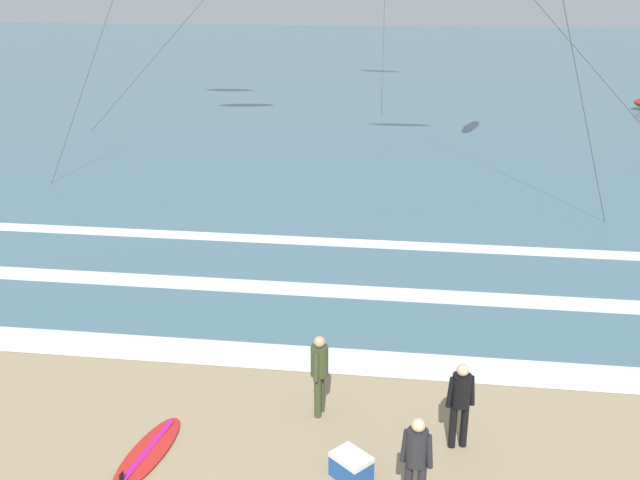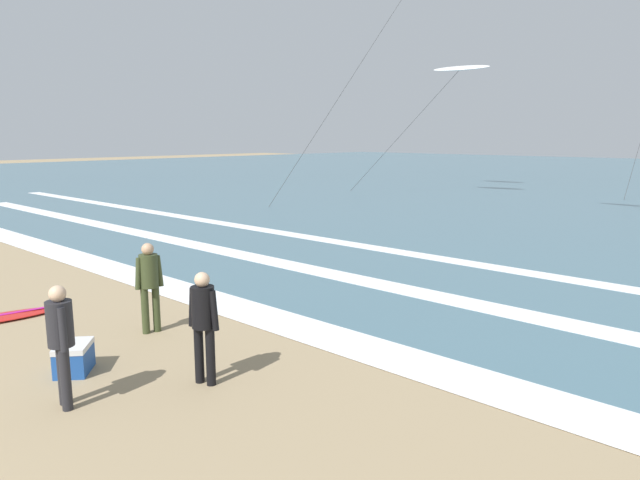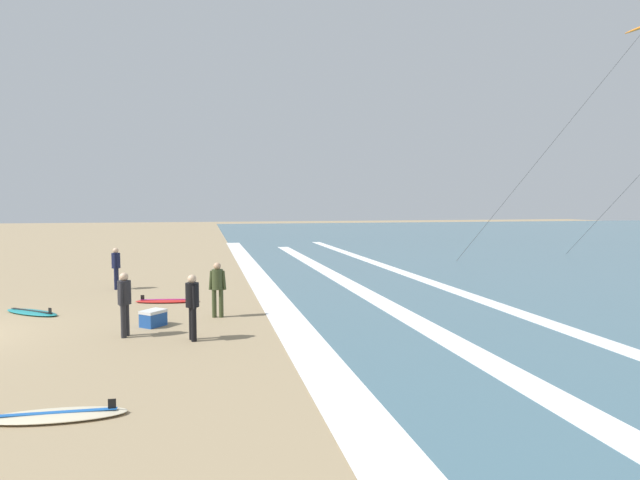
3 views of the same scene
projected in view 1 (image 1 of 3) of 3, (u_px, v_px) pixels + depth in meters
ocean_surface at (412, 72)px, 56.46m from camera, size 140.00×90.00×0.01m
wave_foam_shoreline at (298, 358)px, 15.30m from camera, size 55.48×1.05×0.01m
wave_foam_mid_break at (340, 291)px, 18.45m from camera, size 46.61×0.79×0.01m
wave_foam_outer_break at (344, 243)px, 21.68m from camera, size 54.80×0.68×0.01m
surfer_right_near at (461, 398)px, 12.19m from camera, size 0.51×0.32×1.60m
surfer_background_far at (417, 456)px, 10.76m from camera, size 0.51×0.32×1.60m
surfer_left_near at (320, 368)px, 13.10m from camera, size 0.32×0.52×1.60m
surfboard_left_pile at (147, 453)px, 12.28m from camera, size 0.90×2.17×0.25m
cooler_box at (351, 467)px, 11.67m from camera, size 0.76×0.74×0.44m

